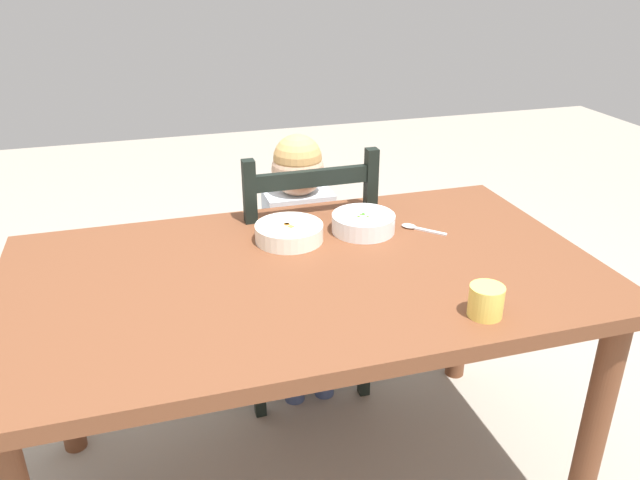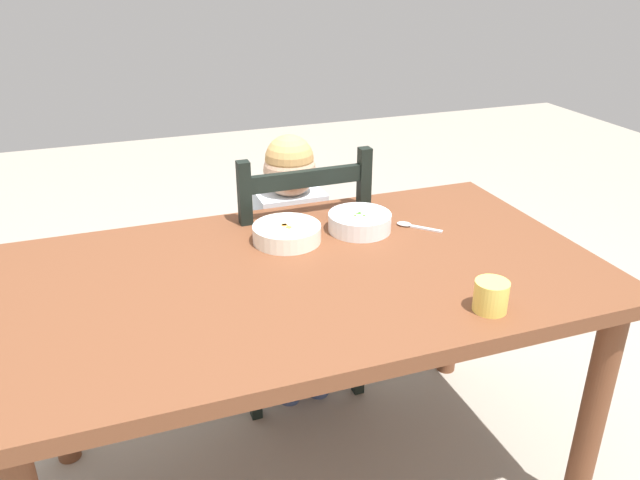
# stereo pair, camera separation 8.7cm
# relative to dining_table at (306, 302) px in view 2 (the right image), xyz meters

# --- Properties ---
(dining_table) EXTENTS (1.51, 0.86, 0.72)m
(dining_table) POSITION_rel_dining_table_xyz_m (0.00, 0.00, 0.00)
(dining_table) COLOR brown
(dining_table) RESTS_ON ground
(dining_chair) EXTENTS (0.42, 0.42, 0.92)m
(dining_chair) POSITION_rel_dining_table_xyz_m (0.12, 0.48, -0.19)
(dining_chair) COLOR black
(dining_chair) RESTS_ON ground
(child_figure) EXTENTS (0.32, 0.31, 0.93)m
(child_figure) POSITION_rel_dining_table_xyz_m (0.11, 0.47, -0.02)
(child_figure) COLOR silver
(child_figure) RESTS_ON ground
(bowl_of_peas) EXTENTS (0.18, 0.18, 0.05)m
(bowl_of_peas) POSITION_rel_dining_table_xyz_m (0.22, 0.18, 0.12)
(bowl_of_peas) COLOR white
(bowl_of_peas) RESTS_ON dining_table
(bowl_of_carrots) EXTENTS (0.19, 0.19, 0.05)m
(bowl_of_carrots) POSITION_rel_dining_table_xyz_m (0.01, 0.18, 0.12)
(bowl_of_carrots) COLOR white
(bowl_of_carrots) RESTS_ON dining_table
(spoon) EXTENTS (0.11, 0.11, 0.01)m
(spoon) POSITION_rel_dining_table_xyz_m (0.38, 0.15, 0.10)
(spoon) COLOR silver
(spoon) RESTS_ON dining_table
(drinking_cup) EXTENTS (0.08, 0.08, 0.07)m
(drinking_cup) POSITION_rel_dining_table_xyz_m (0.33, -0.33, 0.13)
(drinking_cup) COLOR #F1D45A
(drinking_cup) RESTS_ON dining_table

